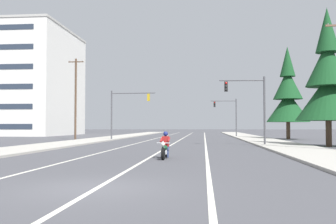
{
  "coord_description": "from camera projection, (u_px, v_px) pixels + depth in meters",
  "views": [
    {
      "loc": [
        3.18,
        -10.5,
        1.75
      ],
      "look_at": [
        0.44,
        18.5,
        2.83
      ],
      "focal_mm": 40.56,
      "sensor_mm": 36.0,
      "label": 1
    }
  ],
  "objects": [
    {
      "name": "conifer_tree_right_verge_far",
      "position": [
        288.0,
        97.0,
        50.24
      ],
      "size": [
        5.62,
        5.62,
        12.37
      ],
      "color": "#4C3828",
      "rests_on": "ground"
    },
    {
      "name": "sidewalk_kerb_left",
      "position": [
        106.0,
        138.0,
        51.42
      ],
      "size": [
        4.4,
        110.0,
        0.14
      ],
      "primitive_type": "cube",
      "color": "#ADA89E",
      "rests_on": "ground"
    },
    {
      "name": "lane_stripe_left",
      "position": [
        158.0,
        138.0,
        55.78
      ],
      "size": [
        0.16,
        100.0,
        0.01
      ],
      "primitive_type": "cube",
      "color": "beige",
      "rests_on": "ground"
    },
    {
      "name": "lane_stripe_right",
      "position": [
        205.0,
        138.0,
        55.13
      ],
      "size": [
        0.16,
        100.0,
        0.01
      ],
      "primitive_type": "cube",
      "color": "beige",
      "rests_on": "ground"
    },
    {
      "name": "ground_plane",
      "position": [
        91.0,
        188.0,
        10.68
      ],
      "size": [
        400.0,
        400.0,
        0.0
      ],
      "primitive_type": "plane",
      "color": "#47474C"
    },
    {
      "name": "lane_stripe_center",
      "position": [
        183.0,
        138.0,
        55.43
      ],
      "size": [
        0.16,
        100.0,
        0.01
      ],
      "primitive_type": "cube",
      "color": "beige",
      "rests_on": "ground"
    },
    {
      "name": "traffic_signal_near_left",
      "position": [
        124.0,
        107.0,
        47.27
      ],
      "size": [
        5.65,
        0.54,
        6.2
      ],
      "color": "#47474C",
      "rests_on": "ground"
    },
    {
      "name": "utility_pole_left_near",
      "position": [
        76.0,
        98.0,
        48.2
      ],
      "size": [
        1.99,
        0.26,
        10.36
      ],
      "color": "#4C3828",
      "rests_on": "ground"
    },
    {
      "name": "motorcycle_with_rider",
      "position": [
        165.0,
        148.0,
        20.37
      ],
      "size": [
        0.7,
        2.19,
        1.46
      ],
      "color": "black",
      "rests_on": "ground"
    },
    {
      "name": "sidewalk_kerb_right",
      "position": [
        256.0,
        139.0,
        49.53
      ],
      "size": [
        4.4,
        110.0,
        0.14
      ],
      "primitive_type": "cube",
      "color": "#ADA89E",
      "rests_on": "ground"
    },
    {
      "name": "traffic_signal_mid_right",
      "position": [
        229.0,
        112.0,
        61.51
      ],
      "size": [
        4.2,
        0.5,
        6.2
      ],
      "color": "#47474C",
      "rests_on": "ground"
    },
    {
      "name": "conifer_tree_right_verge_near",
      "position": [
        328.0,
        82.0,
        32.4
      ],
      "size": [
        5.44,
        5.44,
        11.98
      ],
      "color": "#423023",
      "rests_on": "ground"
    },
    {
      "name": "traffic_signal_near_right",
      "position": [
        252.0,
        100.0,
        33.9
      ],
      "size": [
        4.1,
        0.53,
        6.2
      ],
      "color": "#47474C",
      "rests_on": "ground"
    }
  ]
}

